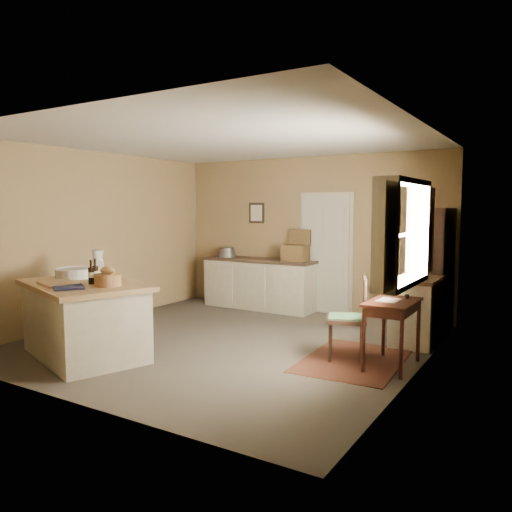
{
  "coord_description": "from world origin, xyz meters",
  "views": [
    {
      "loc": [
        3.77,
        -5.45,
        1.81
      ],
      "look_at": [
        0.21,
        0.4,
        1.15
      ],
      "focal_mm": 35.0,
      "sensor_mm": 36.0,
      "label": 1
    }
  ],
  "objects_px": {
    "sideboard": "(260,282)",
    "right_cabinet": "(418,309)",
    "shelving_unit": "(441,271)",
    "writing_desk": "(392,310)",
    "desk_chair": "(346,319)",
    "work_island": "(85,317)"
  },
  "relations": [
    {
      "from": "sideboard",
      "to": "right_cabinet",
      "type": "distance_m",
      "value": 3.14
    },
    {
      "from": "right_cabinet",
      "to": "shelving_unit",
      "type": "relative_size",
      "value": 0.55
    },
    {
      "from": "shelving_unit",
      "to": "sideboard",
      "type": "bearing_deg",
      "value": 176.38
    },
    {
      "from": "writing_desk",
      "to": "shelving_unit",
      "type": "height_order",
      "value": "shelving_unit"
    },
    {
      "from": "writing_desk",
      "to": "shelving_unit",
      "type": "distance_m",
      "value": 1.92
    },
    {
      "from": "sideboard",
      "to": "writing_desk",
      "type": "xyz_separation_m",
      "value": [
        3.01,
        -2.1,
        0.18
      ]
    },
    {
      "from": "desk_chair",
      "to": "right_cabinet",
      "type": "bearing_deg",
      "value": 44.81
    },
    {
      "from": "sideboard",
      "to": "writing_desk",
      "type": "height_order",
      "value": "sideboard"
    },
    {
      "from": "work_island",
      "to": "right_cabinet",
      "type": "xyz_separation_m",
      "value": [
        3.33,
        2.75,
        -0.02
      ]
    },
    {
      "from": "work_island",
      "to": "right_cabinet",
      "type": "distance_m",
      "value": 4.31
    },
    {
      "from": "desk_chair",
      "to": "sideboard",
      "type": "bearing_deg",
      "value": 118.75
    },
    {
      "from": "writing_desk",
      "to": "desk_chair",
      "type": "distance_m",
      "value": 0.58
    },
    {
      "from": "writing_desk",
      "to": "desk_chair",
      "type": "relative_size",
      "value": 0.83
    },
    {
      "from": "sideboard",
      "to": "desk_chair",
      "type": "distance_m",
      "value": 3.24
    },
    {
      "from": "writing_desk",
      "to": "right_cabinet",
      "type": "bearing_deg",
      "value": 90.01
    },
    {
      "from": "desk_chair",
      "to": "work_island",
      "type": "bearing_deg",
      "value": -171.82
    },
    {
      "from": "desk_chair",
      "to": "right_cabinet",
      "type": "relative_size",
      "value": 0.98
    },
    {
      "from": "desk_chair",
      "to": "writing_desk",
      "type": "bearing_deg",
      "value": -20.91
    },
    {
      "from": "right_cabinet",
      "to": "writing_desk",
      "type": "bearing_deg",
      "value": -89.99
    },
    {
      "from": "work_island",
      "to": "writing_desk",
      "type": "height_order",
      "value": "work_island"
    },
    {
      "from": "sideboard",
      "to": "shelving_unit",
      "type": "xyz_separation_m",
      "value": [
        3.16,
        -0.2,
        0.42
      ]
    },
    {
      "from": "sideboard",
      "to": "desk_chair",
      "type": "height_order",
      "value": "sideboard"
    }
  ]
}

